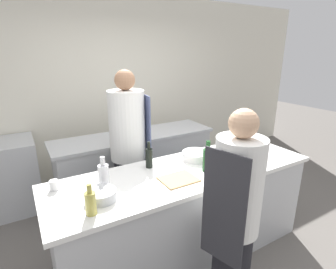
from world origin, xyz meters
name	(u,v)px	position (x,y,z in m)	size (l,w,h in m)	color
ground_plane	(185,250)	(0.00, 0.00, 0.00)	(16.00, 16.00, 0.00)	#605B56
wall_back	(110,90)	(0.00, 2.13, 1.40)	(8.00, 0.06, 2.80)	silver
prep_counter	(186,212)	(0.00, 0.00, 0.46)	(2.55, 0.80, 0.91)	#B7BABC
pass_counter	(136,166)	(0.01, 1.24, 0.46)	(2.15, 0.61, 0.91)	#B7BABC
oven_range	(0,178)	(-1.60, 1.75, 0.46)	(0.86, 0.65, 0.92)	#B7BABC
chef_at_prep_near	(234,221)	(-0.07, -0.71, 0.82)	(0.38, 0.37, 1.64)	black
chef_at_stove	(129,152)	(-0.28, 0.74, 0.90)	(0.42, 0.40, 1.80)	black
bottle_olive_oil	(149,157)	(-0.28, 0.23, 1.02)	(0.07, 0.07, 0.26)	black
bottle_vinegar	(239,160)	(0.41, -0.25, 1.02)	(0.07, 0.07, 0.26)	#5B2319
bottle_wine	(208,159)	(0.15, -0.11, 1.03)	(0.09, 0.09, 0.29)	#19471E
bottle_cooking_oil	(91,202)	(-0.95, -0.24, 1.00)	(0.07, 0.07, 0.23)	#B2A84C
bottle_sauce	(245,136)	(0.96, 0.21, 1.03)	(0.06, 0.06, 0.28)	#2D5175
bottle_water	(104,175)	(-0.76, 0.09, 1.02)	(0.09, 0.09, 0.26)	silver
bowl_mixing_large	(224,157)	(0.47, 0.02, 0.94)	(0.20, 0.20, 0.05)	#B7BABC
bowl_prep_small	(101,195)	(-0.84, -0.10, 0.95)	(0.23, 0.23, 0.08)	#B7BABC
bowl_ceramic_blue	(196,156)	(0.22, 0.16, 0.96)	(0.28, 0.28, 0.08)	white
cup	(54,185)	(-1.12, 0.24, 0.95)	(0.07, 0.07, 0.08)	white
cutting_board	(178,179)	(-0.18, -0.13, 0.92)	(0.31, 0.25, 0.01)	tan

